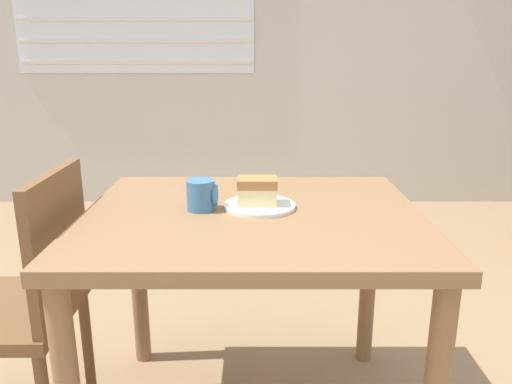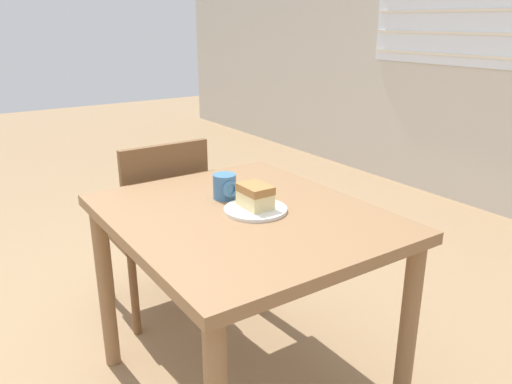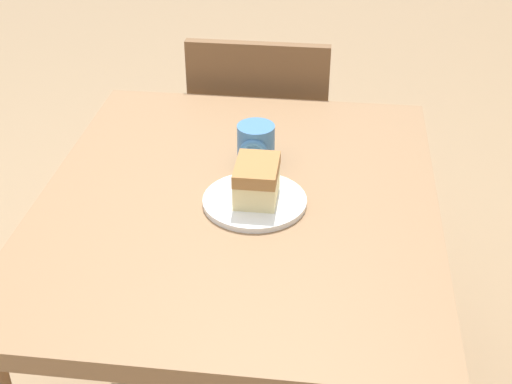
{
  "view_description": "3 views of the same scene",
  "coord_description": "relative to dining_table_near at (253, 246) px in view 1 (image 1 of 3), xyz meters",
  "views": [
    {
      "loc": [
        0.14,
        -0.92,
        1.19
      ],
      "look_at": [
        0.13,
        0.55,
        0.77
      ],
      "focal_mm": 35.0,
      "sensor_mm": 36.0,
      "label": 1
    },
    {
      "loc": [
        1.46,
        -0.38,
        1.35
      ],
      "look_at": [
        0.1,
        0.54,
        0.79
      ],
      "focal_mm": 35.0,
      "sensor_mm": 36.0,
      "label": 2
    },
    {
      "loc": [
        1.36,
        0.66,
        1.55
      ],
      "look_at": [
        0.14,
        0.51,
        0.76
      ],
      "focal_mm": 50.0,
      "sensor_mm": 36.0,
      "label": 3
    }
  ],
  "objects": [
    {
      "name": "wall_back",
      "position": [
        -0.13,
        2.56,
        0.78
      ],
      "size": [
        10.0,
        0.1,
        2.8
      ],
      "color": "beige",
      "rests_on": "ground_plane"
    },
    {
      "name": "dining_table_near",
      "position": [
        0.0,
        0.0,
        0.0
      ],
      "size": [
        0.98,
        0.83,
        0.74
      ],
      "color": "olive",
      "rests_on": "ground_plane"
    },
    {
      "name": "coffee_mug",
      "position": [
        -0.15,
        0.02,
        0.15
      ],
      "size": [
        0.09,
        0.08,
        0.09
      ],
      "color": "teal",
      "rests_on": "dining_table_near"
    },
    {
      "name": "plate",
      "position": [
        0.02,
        0.04,
        0.11
      ],
      "size": [
        0.21,
        0.21,
        0.01
      ],
      "color": "white",
      "rests_on": "dining_table_near"
    },
    {
      "name": "chair_near_window",
      "position": [
        -0.69,
        -0.03,
        -0.16
      ],
      "size": [
        0.41,
        0.41,
        0.86
      ],
      "rotation": [
        0.0,
        0.0,
        -1.57
      ],
      "color": "brown",
      "rests_on": "ground_plane"
    },
    {
      "name": "cake_slice",
      "position": [
        0.01,
        0.04,
        0.16
      ],
      "size": [
        0.12,
        0.09,
        0.08
      ],
      "color": "beige",
      "rests_on": "plate"
    }
  ]
}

